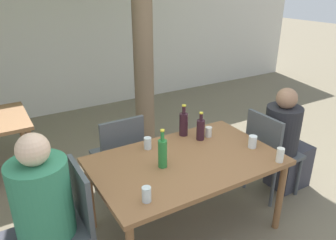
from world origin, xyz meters
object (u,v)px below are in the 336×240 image
patio_chair_1 (269,150)px  wine_bottle_2 (184,123)px  person_seated_1 (286,145)px  drinking_glass_2 (148,143)px  patio_chair_0 (68,219)px  dining_table_front (186,166)px  drinking_glass_0 (208,132)px  drinking_glass_4 (253,142)px  wine_bottle_0 (201,129)px  person_seated_0 (34,226)px  green_bottle_1 (163,153)px  drinking_glass_1 (147,194)px  patio_chair_2 (119,152)px  drinking_glass_3 (280,155)px

patio_chair_1 → wine_bottle_2: (-0.78, 0.41, 0.31)m
person_seated_1 → drinking_glass_2: 1.51m
person_seated_1 → patio_chair_0: bearing=90.0°
dining_table_front → drinking_glass_0: size_ratio=16.29×
wine_bottle_2 → drinking_glass_4: wine_bottle_2 is taller
person_seated_1 → wine_bottle_0: bearing=75.4°
patio_chair_0 → person_seated_1: (2.28, -0.00, -0.01)m
person_seated_0 → green_bottle_1: (1.02, 0.00, 0.28)m
dining_table_front → drinking_glass_1: (-0.55, -0.34, 0.13)m
dining_table_front → person_seated_1: bearing=-0.0°
patio_chair_0 → drinking_glass_2: size_ratio=8.72×
person_seated_1 → green_bottle_1: (-1.49, 0.00, 0.33)m
patio_chair_0 → person_seated_1: size_ratio=0.80×
person_seated_0 → wine_bottle_2: (1.49, 0.41, 0.28)m
patio_chair_2 → drinking_glass_1: bearing=77.7°
dining_table_front → wine_bottle_2: bearing=59.6°
drinking_glass_2 → drinking_glass_4: bearing=-29.4°
patio_chair_0 → wine_bottle_0: 1.40m
wine_bottle_0 → drinking_glass_0: (0.10, 0.01, -0.06)m
wine_bottle_0 → drinking_glass_4: size_ratio=2.46×
person_seated_0 → dining_table_front: bearing=90.0°
wine_bottle_2 → drinking_glass_2: wine_bottle_2 is taller
person_seated_1 → drinking_glass_1: person_seated_1 is taller
person_seated_1 → wine_bottle_2: 1.15m
wine_bottle_2 → drinking_glass_3: (0.41, -0.83, -0.06)m
patio_chair_1 → drinking_glass_2: size_ratio=8.72×
green_bottle_1 → drinking_glass_2: 0.35m
drinking_glass_3 → drinking_glass_4: 0.30m
patio_chair_0 → green_bottle_1: 0.85m
wine_bottle_0 → drinking_glass_3: (0.33, -0.67, -0.05)m
drinking_glass_2 → patio_chair_0: bearing=-157.9°
person_seated_1 → patio_chair_1: bearing=90.0°
dining_table_front → wine_bottle_0: (0.32, 0.24, 0.18)m
drinking_glass_1 → patio_chair_1: bearing=12.1°
person_seated_1 → drinking_glass_0: size_ratio=12.03×
wine_bottle_0 → drinking_glass_1: (-0.87, -0.58, -0.05)m
patio_chair_1 → patio_chair_2: same height
patio_chair_0 → person_seated_0: (-0.23, -0.00, 0.04)m
wine_bottle_0 → drinking_glass_4: wine_bottle_0 is taller
green_bottle_1 → drinking_glass_1: (-0.32, -0.34, -0.07)m
patio_chair_2 → drinking_glass_2: size_ratio=8.72×
person_seated_1 → drinking_glass_3: bearing=125.0°
patio_chair_0 → patio_chair_1: size_ratio=1.00×
green_bottle_1 → drinking_glass_2: size_ratio=3.10×
wine_bottle_0 → drinking_glass_4: (0.31, -0.37, -0.05)m
wine_bottle_2 → drinking_glass_2: size_ratio=2.94×
wine_bottle_2 → drinking_glass_2: (-0.43, -0.07, -0.07)m
person_seated_0 → green_bottle_1: bearing=90.0°
patio_chair_2 → drinking_glass_2: bearing=107.7°
wine_bottle_0 → wine_bottle_2: wine_bottle_2 is taller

